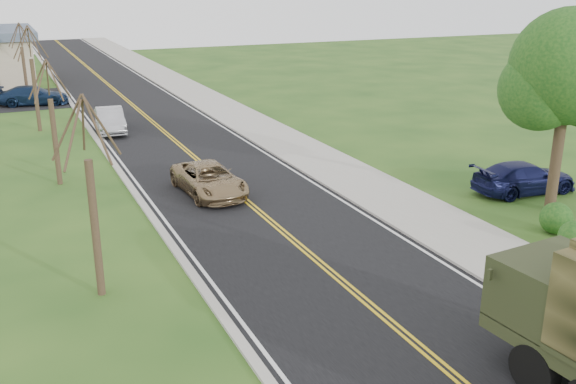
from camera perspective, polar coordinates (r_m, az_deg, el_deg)
road at (r=49.82m, az=-13.60°, el=7.47°), size 8.00×120.00×0.01m
curb_right at (r=50.73m, az=-8.98°, el=8.01°), size 0.30×120.00×0.12m
sidewalk_right at (r=51.22m, az=-7.07°, el=8.18°), size 3.20×120.00×0.10m
curb_left at (r=49.23m, az=-18.37°, el=6.98°), size 0.30×120.00×0.10m
leafy_tree at (r=27.28m, az=23.60°, el=9.46°), size 4.83×4.50×8.10m
bare_tree_a at (r=19.37m, az=-16.91°, el=-1.74°), size 1.93×2.26×6.08m
bare_tree_b at (r=30.93m, az=-20.08°, el=5.06°), size 1.83×2.14×5.73m
bare_tree_c at (r=42.67m, az=-21.60°, el=8.72°), size 2.04×2.39×6.42m
bare_tree_d at (r=54.58m, az=-22.40°, el=10.24°), size 1.88×2.20×5.91m
suv_champagne at (r=28.35m, az=-7.03°, el=1.13°), size 2.54×4.98×1.35m
sedan_silver at (r=41.30m, az=-15.53°, el=6.17°), size 1.92×4.63×1.49m
pickup_navy at (r=30.15m, az=20.25°, el=1.20°), size 4.92×2.28×1.39m
lot_car_navy at (r=52.22m, az=-21.68°, el=7.98°), size 5.27×2.90×1.44m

